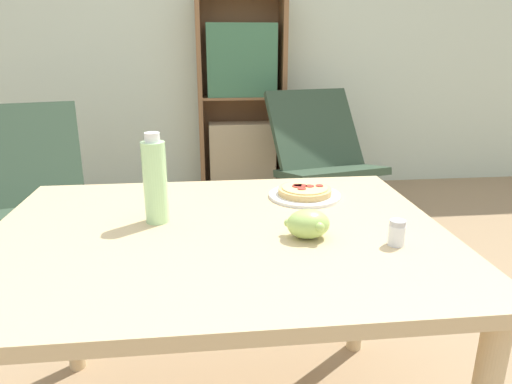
% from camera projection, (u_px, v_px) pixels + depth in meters
% --- Properties ---
extents(wall_back, '(8.00, 0.05, 2.60)m').
position_uv_depth(wall_back, '(211.00, 31.00, 3.68)').
color(wall_back, silver).
rests_on(wall_back, ground_plane).
extents(dining_table, '(1.23, 0.93, 0.73)m').
position_uv_depth(dining_table, '(219.00, 260.00, 1.26)').
color(dining_table, '#D1B27F').
rests_on(dining_table, ground_plane).
extents(pizza_on_plate, '(0.23, 0.23, 0.04)m').
position_uv_depth(pizza_on_plate, '(305.00, 193.00, 1.49)').
color(pizza_on_plate, white).
rests_on(pizza_on_plate, dining_table).
extents(grape_bunch, '(0.11, 0.09, 0.08)m').
position_uv_depth(grape_bunch, '(308.00, 224.00, 1.17)').
color(grape_bunch, '#A8CC66').
rests_on(grape_bunch, dining_table).
extents(drink_bottle, '(0.07, 0.07, 0.25)m').
position_uv_depth(drink_bottle, '(155.00, 181.00, 1.26)').
color(drink_bottle, '#B7EAA3').
rests_on(drink_bottle, dining_table).
extents(salt_shaker, '(0.04, 0.04, 0.07)m').
position_uv_depth(salt_shaker, '(397.00, 233.00, 1.13)').
color(salt_shaker, white).
rests_on(salt_shaker, dining_table).
extents(lounge_chair_near, '(0.80, 0.90, 0.88)m').
position_uv_depth(lounge_chair_near, '(24.00, 220.00, 2.50)').
color(lounge_chair_near, slate).
rests_on(lounge_chair_near, ground_plane).
extents(lounge_chair_far, '(0.79, 0.89, 0.88)m').
position_uv_depth(lounge_chair_far, '(323.00, 177.00, 3.29)').
color(lounge_chair_far, slate).
rests_on(lounge_chair_far, ground_plane).
extents(bookshelf, '(0.70, 0.29, 1.58)m').
position_uv_depth(bookshelf, '(242.00, 106.00, 3.71)').
color(bookshelf, brown).
rests_on(bookshelf, ground_plane).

